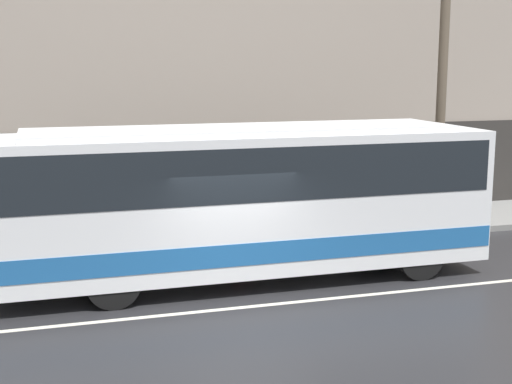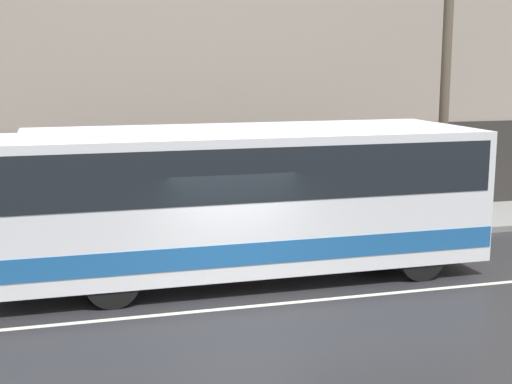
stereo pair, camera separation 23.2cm
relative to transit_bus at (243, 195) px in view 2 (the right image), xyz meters
name	(u,v)px [view 2 (the right image)]	position (x,y,z in m)	size (l,w,h in m)	color
ground_plane	(240,308)	(-0.52, -1.74, -1.86)	(60.00, 60.00, 0.00)	#262628
sidewalk	(188,236)	(-0.52, 3.85, -1.78)	(60.00, 3.18, 0.17)	gray
building_facade	(173,10)	(-0.52, 5.58, 4.18)	(60.00, 0.35, 12.49)	gray
lane_stripe	(240,307)	(-0.52, -1.74, -1.86)	(54.00, 0.14, 0.01)	beige
transit_bus	(243,195)	(0.00, 0.00, 0.00)	(10.54, 2.49, 3.30)	white
utility_pole_near	(444,105)	(6.31, 2.77, 1.63)	(0.26, 0.26, 6.65)	brown
pedestrian_waiting	(241,200)	(0.99, 3.98, -0.92)	(0.36, 0.36, 1.67)	maroon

